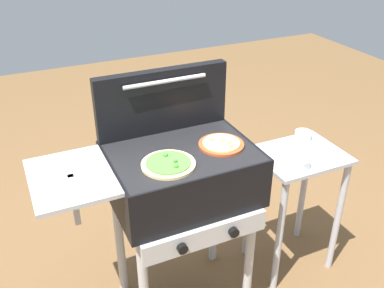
% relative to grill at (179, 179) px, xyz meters
% --- Properties ---
extents(grill, '(0.96, 0.53, 0.90)m').
position_rel_grill_xyz_m(grill, '(0.00, 0.00, 0.00)').
color(grill, black).
rests_on(grill, ground_plane).
extents(grill_lid_open, '(0.63, 0.08, 0.30)m').
position_rel_grill_xyz_m(grill_lid_open, '(0.01, 0.22, 0.30)').
color(grill_lid_open, black).
rests_on(grill_lid_open, grill).
extents(pizza_veggie, '(0.23, 0.23, 0.03)m').
position_rel_grill_xyz_m(pizza_veggie, '(-0.08, -0.09, 0.15)').
color(pizza_veggie, '#E0C17F').
rests_on(pizza_veggie, grill).
extents(pizza_cheese, '(0.20, 0.20, 0.04)m').
position_rel_grill_xyz_m(pizza_cheese, '(0.19, -0.03, 0.15)').
color(pizza_cheese, '#C64723').
rests_on(pizza_cheese, grill).
extents(prep_table, '(0.44, 0.36, 0.72)m').
position_rel_grill_xyz_m(prep_table, '(0.67, 0.00, -0.24)').
color(prep_table, '#B2B2B7').
rests_on(prep_table, ground_plane).
extents(topping_bowl_near, '(0.09, 0.09, 0.04)m').
position_rel_grill_xyz_m(topping_bowl_near, '(0.78, 0.13, -0.01)').
color(topping_bowl_near, silver).
rests_on(topping_bowl_near, prep_table).
extents(topping_bowl_far, '(0.12, 0.12, 0.04)m').
position_rel_grill_xyz_m(topping_bowl_far, '(0.58, -0.09, -0.01)').
color(topping_bowl_far, silver).
rests_on(topping_bowl_far, prep_table).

